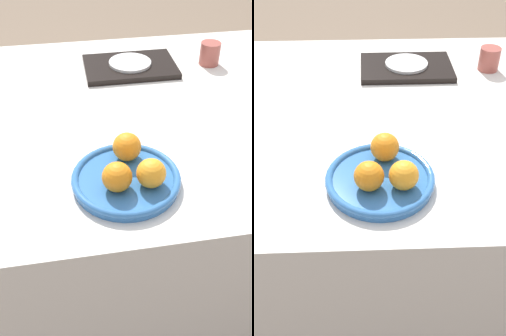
% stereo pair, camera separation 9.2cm
% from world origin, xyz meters
% --- Properties ---
extents(ground_plane, '(12.00, 12.00, 0.00)m').
position_xyz_m(ground_plane, '(0.00, 0.00, 0.00)').
color(ground_plane, '#7A6651').
extents(table, '(1.52, 1.09, 0.73)m').
position_xyz_m(table, '(0.00, 0.00, 0.37)').
color(table, silver).
rests_on(table, ground_plane).
extents(fruit_platter, '(0.26, 0.26, 0.03)m').
position_xyz_m(fruit_platter, '(-0.09, -0.35, 0.75)').
color(fruit_platter, '#336BAD').
rests_on(fruit_platter, table).
extents(orange_0, '(0.07, 0.07, 0.07)m').
position_xyz_m(orange_0, '(-0.11, -0.38, 0.79)').
color(orange_0, orange).
rests_on(orange_0, fruit_platter).
extents(orange_1, '(0.07, 0.07, 0.07)m').
position_xyz_m(orange_1, '(-0.07, -0.27, 0.79)').
color(orange_1, orange).
rests_on(orange_1, fruit_platter).
extents(orange_2, '(0.07, 0.07, 0.07)m').
position_xyz_m(orange_2, '(-0.03, -0.38, 0.79)').
color(orange_2, orange).
rests_on(orange_2, fruit_platter).
extents(serving_tray, '(0.33, 0.22, 0.02)m').
position_xyz_m(serving_tray, '(0.03, 0.26, 0.74)').
color(serving_tray, black).
rests_on(serving_tray, table).
extents(side_plate, '(0.15, 0.15, 0.01)m').
position_xyz_m(side_plate, '(0.03, 0.26, 0.76)').
color(side_plate, silver).
rests_on(side_plate, serving_tray).
extents(cup_0, '(0.07, 0.07, 0.08)m').
position_xyz_m(cup_0, '(0.33, 0.25, 0.77)').
color(cup_0, '#9E4C42').
rests_on(cup_0, table).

